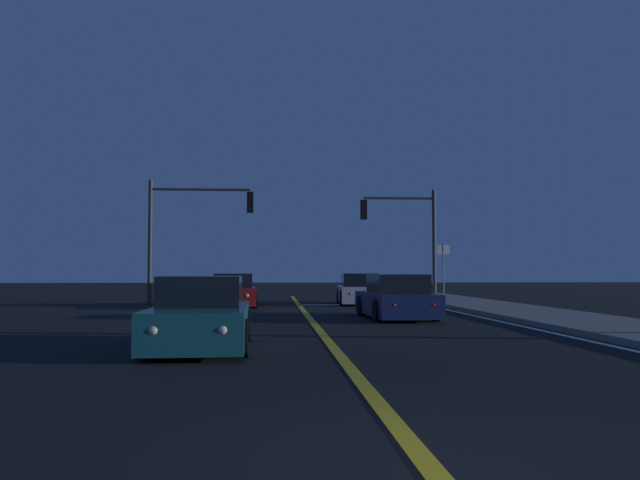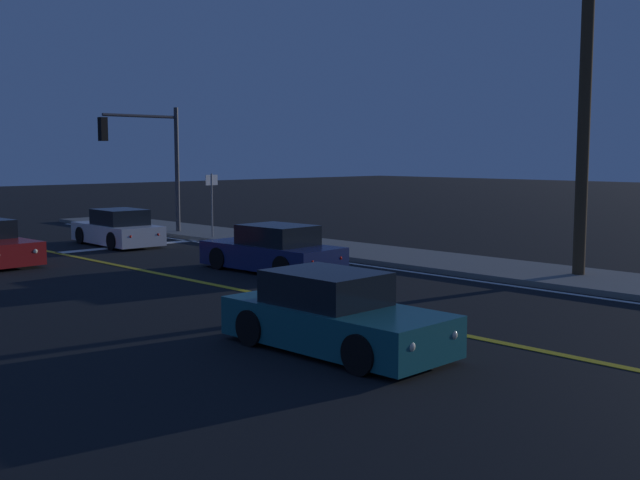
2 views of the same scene
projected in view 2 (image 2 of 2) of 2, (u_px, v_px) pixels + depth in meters
sidewalk_right at (451, 263)px, 23.22m from camera, size 3.20×45.17×0.15m
lane_line_center at (268, 296)px, 18.26m from camera, size 0.20×42.66×0.01m
lane_line_edge_right at (412, 272)px, 21.95m from camera, size 0.16×42.66×0.01m
stop_bar at (130, 246)px, 28.09m from camera, size 5.59×0.50×0.01m
car_following_oncoming_teal at (334, 316)px, 13.17m from camera, size 1.87×4.18×1.34m
car_lead_oncoming_white at (118, 230)px, 28.37m from camera, size 1.98×4.23×1.34m
car_mid_block_navy at (273, 251)px, 22.08m from camera, size 2.02×4.45×1.34m
traffic_signal_near_right at (149, 150)px, 30.93m from camera, size 3.53×0.28×5.23m
utility_pole_right at (586, 65)px, 20.01m from camera, size 1.41×0.32×10.97m
street_sign_corner at (212, 196)px, 29.82m from camera, size 0.56×0.06×2.59m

